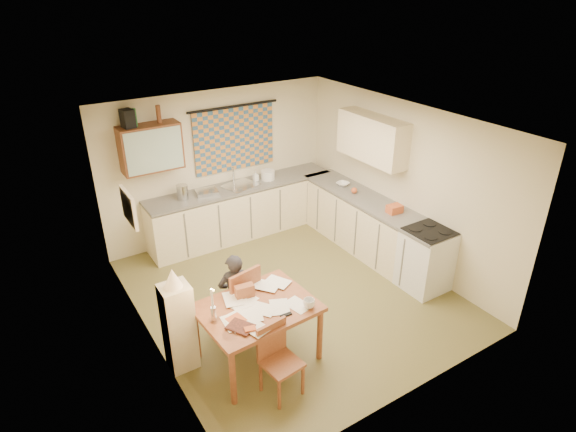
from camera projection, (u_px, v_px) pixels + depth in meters
floor at (291, 293)px, 6.93m from camera, size 4.00×4.50×0.02m
ceiling at (292, 122)px, 5.80m from camera, size 4.00×4.50×0.02m
wall_back at (219, 164)px, 8.07m from camera, size 4.00×0.02×2.50m
wall_front at (418, 302)px, 4.66m from camera, size 4.00×0.02×2.50m
wall_left at (141, 257)px, 5.40m from camera, size 0.02×4.50×2.50m
wall_right at (402, 183)px, 7.33m from camera, size 0.02×4.50×2.50m
window_blind at (235, 139)px, 8.01m from camera, size 1.45×0.03×1.05m
curtain_rod at (233, 107)px, 7.75m from camera, size 1.60×0.04×0.04m
wall_cabinet at (151, 148)px, 7.14m from camera, size 0.90×0.34×0.70m
wall_cabinet_glass at (155, 151)px, 7.01m from camera, size 0.84×0.02×0.64m
upper_cabinet_right at (372, 138)px, 7.39m from camera, size 0.34×1.30×0.70m
framed_print at (129, 208)px, 5.52m from camera, size 0.04×0.50×0.40m
print_canvas at (131, 207)px, 5.53m from camera, size 0.01×0.42×0.32m
counter_back at (243, 210)px, 8.32m from camera, size 3.30×0.62×0.92m
counter_right at (370, 227)px, 7.75m from camera, size 0.62×2.95×0.92m
stove at (426, 259)px, 6.85m from camera, size 0.60×0.60×0.93m
sink at (241, 188)px, 8.12m from camera, size 0.65×0.58×0.10m
tap at (233, 175)px, 8.15m from camera, size 0.04×0.04×0.28m
dish_rack at (207, 192)px, 7.79m from camera, size 0.40×0.36×0.06m
kettle at (182, 192)px, 7.56m from camera, size 0.23×0.23×0.24m
mixing_bowl at (268, 175)px, 8.32m from camera, size 0.26×0.26×0.16m
soap_bottle at (256, 176)px, 8.25m from camera, size 0.08×0.09×0.18m
bowl at (343, 184)px, 8.10m from camera, size 0.32×0.32×0.05m
orange_bag at (395, 209)px, 7.15m from camera, size 0.23×0.18×0.12m
fruit_orange at (354, 190)px, 7.79m from camera, size 0.10×0.10×0.10m
speaker at (128, 118)px, 6.79m from camera, size 0.19×0.22×0.26m
bottle_green at (134, 118)px, 6.84m from camera, size 0.07×0.07×0.26m
bottle_brown at (159, 114)px, 7.01m from camera, size 0.08×0.08×0.26m
dining_table at (258, 332)px, 5.58m from camera, size 1.33×1.04×0.75m
chair_far at (238, 311)px, 6.05m from camera, size 0.52×0.52×0.99m
chair_near at (281, 373)px, 5.17m from camera, size 0.42×0.42×0.84m
person at (235, 295)px, 5.93m from camera, size 0.50×0.41×1.12m
shelf_stand at (179, 327)px, 5.40m from camera, size 0.32×0.30×1.10m
lampshade at (173, 278)px, 5.11m from camera, size 0.20×0.20×0.22m
letter_rack at (245, 291)px, 5.54m from camera, size 0.23×0.13×0.16m
mug at (309, 303)px, 5.38m from camera, size 0.16×0.16×0.11m
magazine at (235, 333)px, 4.99m from camera, size 0.44×0.45×0.03m
book at (231, 325)px, 5.12m from camera, size 0.26×0.30×0.02m
orange_box at (250, 330)px, 5.03m from camera, size 0.14×0.11×0.04m
eyeglasses at (286, 315)px, 5.27m from camera, size 0.13×0.05×0.02m
candle_holder at (214, 314)px, 5.15m from camera, size 0.08×0.08×0.18m
candle at (212, 298)px, 5.08m from camera, size 0.03×0.03×0.22m
candle_flame at (214, 290)px, 4.99m from camera, size 0.02×0.02×0.02m
papers at (254, 306)px, 5.40m from camera, size 1.06×0.95×0.02m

